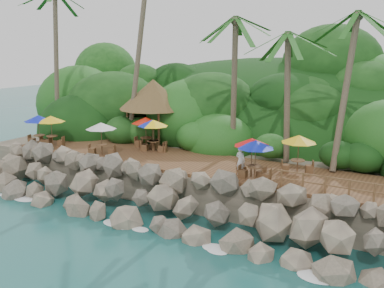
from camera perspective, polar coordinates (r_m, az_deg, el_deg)
The scene contains 11 objects.
ground at distance 23.80m, azimuth -7.43°, elevation -10.80°, with size 140.00×140.00×0.00m, color #19514F.
land_base at distance 36.78m, azimuth 7.87°, elevation -0.59°, with size 32.00×25.20×2.10m, color gray.
jungle_hill at distance 43.88m, azimuth 11.59°, elevation 0.04°, with size 44.80×28.00×15.40m, color #143811.
seawall at distance 24.88m, azimuth -4.68°, elevation -6.83°, with size 29.00×4.00×2.30m, color gray, non-canonical shape.
terrace at distance 27.78m, azimuth 0.00°, elevation -2.41°, with size 26.00×5.00×0.20m, color brown.
jungle_foliage at distance 36.14m, azimuth 7.21°, elevation -2.53°, with size 44.00×16.00×12.00m, color #143811, non-canonical shape.
foam_line at distance 24.01m, azimuth -6.99°, elevation -10.50°, with size 25.20×0.80×0.06m.
palapa at distance 33.31m, azimuth -4.96°, elevation 6.37°, with size 5.15×5.15×4.60m.
dining_clusters at distance 28.54m, azimuth -5.09°, elevation 1.86°, with size 20.21×5.20×2.17m.
railing at distance 22.04m, azimuth 20.91°, elevation -5.45°, with size 8.30×0.10×1.00m.
waiter at distance 24.87m, azimuth 6.24°, elevation -2.16°, with size 0.59×0.39×1.61m, color white.
Camera 1 is at (13.51, -17.16, 9.48)m, focal length 41.66 mm.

